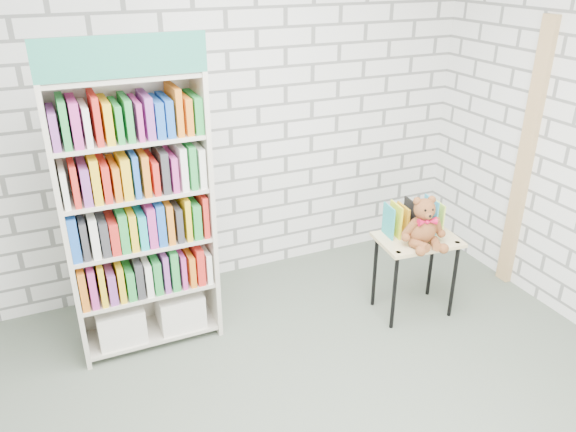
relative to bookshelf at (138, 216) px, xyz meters
name	(u,v)px	position (x,y,z in m)	size (l,w,h in m)	color
room_shell	(326,135)	(0.62, -1.36, 0.83)	(4.52, 4.02, 2.81)	silver
bookshelf	(138,216)	(0.00, 0.00, 0.00)	(0.93, 0.36, 2.08)	beige
display_table	(417,249)	(1.87, -0.47, -0.42)	(0.61, 0.45, 0.62)	#CDB77B
table_books	(413,218)	(1.88, -0.38, -0.21)	(0.42, 0.22, 0.24)	teal
teddy_bear	(424,226)	(1.84, -0.56, -0.19)	(0.32, 0.31, 0.35)	brown
door_trim	(525,160)	(2.85, -0.41, 0.10)	(0.05, 0.12, 2.10)	tan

